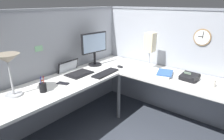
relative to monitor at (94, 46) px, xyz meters
The scene contains 17 objects.
ground_plane 1.22m from the monitor, 105.67° to the right, with size 6.80×6.80×0.00m, color #383D47.
cubicle_wall_back 0.63m from the monitor, 156.90° to the left, with size 2.57×0.12×1.58m.
cubicle_wall_right 1.16m from the monitor, 52.57° to the right, with size 0.12×2.37×1.58m.
desk 0.85m from the monitor, 115.34° to the right, with size 2.35×2.15×0.73m.
monitor is the anchor object (origin of this frame).
laptop 0.50m from the monitor, behind, with size 0.35×0.39×0.22m.
keyboard 0.51m from the monitor, 116.76° to the right, with size 0.43×0.14×0.02m, color black.
computer_mouse 0.49m from the monitor, 68.70° to the right, with size 0.06×0.10×0.03m, color black.
desk_lamp_dome 1.28m from the monitor, behind, with size 0.24×0.24×0.44m.
pen_cup 1.09m from the monitor, 168.28° to the right, with size 0.08×0.08×0.18m.
cell_phone 0.84m from the monitor, 165.13° to the right, with size 0.07×0.14×0.01m, color black.
office_phone 1.40m from the monitor, 77.37° to the right, with size 0.21×0.22×0.11m.
book_stack 1.09m from the monitor, 75.30° to the right, with size 0.32×0.27×0.04m.
desk_lamp_paper 0.82m from the monitor, 66.19° to the right, with size 0.13×0.13×0.53m.
coffee_mug 1.64m from the monitor, 81.19° to the right, with size 0.08×0.08×0.10m, color silver.
wall_clock 1.49m from the monitor, 64.40° to the right, with size 0.04×0.22×0.22m.
pinned_note_leftmost 0.82m from the monitor, 167.37° to the left, with size 0.11×0.00×0.07m, color #8CCC99.
Camera 1 is at (-1.89, -1.37, 1.66)m, focal length 31.34 mm.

